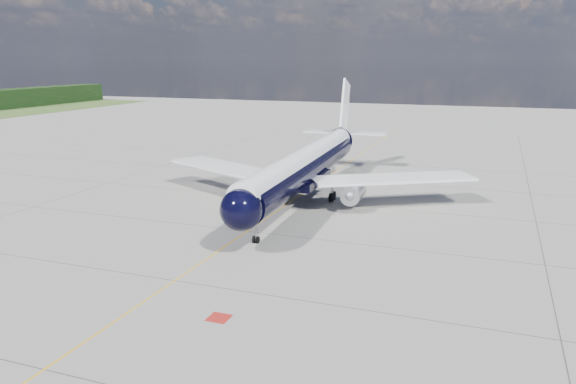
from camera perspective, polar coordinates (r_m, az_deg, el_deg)
name	(u,v)px	position (r m, az deg, el deg)	size (l,w,h in m)	color
ground	(305,192)	(79.89, 1.77, 0.03)	(320.00, 320.00, 0.00)	gray
taxiway_centerline	(293,200)	(75.30, 0.56, -0.79)	(0.16, 160.00, 0.01)	#E8A50C
red_marking	(219,318)	(42.41, -7.03, -12.57)	(1.60, 1.60, 0.01)	maroon
main_airliner	(307,165)	(74.63, 1.96, 2.81)	(43.56, 53.05, 15.33)	black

